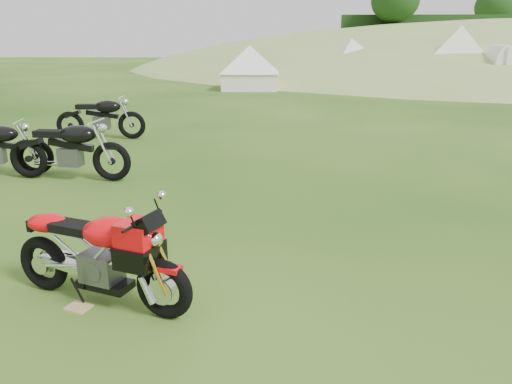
# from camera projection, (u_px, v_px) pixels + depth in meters

# --- Properties ---
(ground) EXTENTS (120.00, 120.00, 0.00)m
(ground) POSITION_uv_depth(u_px,v_px,m) (224.00, 240.00, 6.22)
(ground) COLOR #1C460F
(ground) RESTS_ON ground
(sport_motorcycle) EXTENTS (1.91, 1.07, 1.12)m
(sport_motorcycle) POSITION_uv_depth(u_px,v_px,m) (98.00, 248.00, 4.61)
(sport_motorcycle) COLOR red
(sport_motorcycle) RESTS_ON ground
(plywood_board) EXTENTS (0.27, 0.24, 0.02)m
(plywood_board) POSITION_uv_depth(u_px,v_px,m) (78.00, 307.00, 4.66)
(plywood_board) COLOR tan
(plywood_board) RESTS_ON ground
(vintage_moto_c) EXTENTS (2.20, 0.68, 1.14)m
(vintage_moto_c) POSITION_uv_depth(u_px,v_px,m) (68.00, 148.00, 8.73)
(vintage_moto_c) COLOR black
(vintage_moto_c) RESTS_ON ground
(vintage_moto_d) EXTENTS (2.15, 0.62, 1.12)m
(vintage_moto_d) POSITION_uv_depth(u_px,v_px,m) (100.00, 117.00, 12.30)
(vintage_moto_d) COLOR black
(vintage_moto_d) RESTS_ON ground
(tent_left) EXTENTS (2.69, 2.69, 2.28)m
(tent_left) POSITION_uv_depth(u_px,v_px,m) (250.00, 65.00, 24.16)
(tent_left) COLOR white
(tent_left) RESTS_ON ground
(tent_mid) EXTENTS (3.54, 3.54, 2.49)m
(tent_mid) POSITION_uv_depth(u_px,v_px,m) (351.00, 60.00, 27.77)
(tent_mid) COLOR silver
(tent_mid) RESTS_ON ground
(tent_right) EXTENTS (4.16, 4.16, 2.86)m
(tent_right) POSITION_uv_depth(u_px,v_px,m) (458.00, 58.00, 25.12)
(tent_right) COLOR white
(tent_right) RESTS_ON ground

